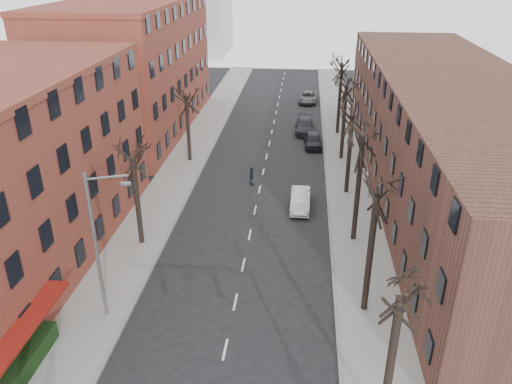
# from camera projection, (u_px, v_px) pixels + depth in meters

# --- Properties ---
(sidewalk_left) EXTENTS (4.00, 90.00, 0.15)m
(sidewalk_left) POSITION_uv_depth(u_px,v_px,m) (188.00, 157.00, 51.25)
(sidewalk_left) COLOR gray
(sidewalk_left) RESTS_ON ground
(sidewalk_right) EXTENTS (4.00, 90.00, 0.15)m
(sidewalk_right) POSITION_uv_depth(u_px,v_px,m) (345.00, 162.00, 49.85)
(sidewalk_right) COLOR gray
(sidewalk_right) RESTS_ON ground
(building_left_far) EXTENTS (12.00, 28.00, 14.00)m
(building_left_far) POSITION_uv_depth(u_px,v_px,m) (133.00, 69.00, 57.06)
(building_left_far) COLOR brown
(building_left_far) RESTS_ON ground
(building_right) EXTENTS (12.00, 50.00, 10.00)m
(building_right) POSITION_uv_depth(u_px,v_px,m) (448.00, 134.00, 42.53)
(building_right) COLOR #522F26
(building_right) RESTS_ON ground
(awning_left) EXTENTS (1.20, 7.00, 0.15)m
(awning_left) POSITION_uv_depth(u_px,v_px,m) (36.00, 365.00, 25.36)
(awning_left) COLOR maroon
(awning_left) RESTS_ON ground
(hedge) EXTENTS (0.80, 6.00, 1.00)m
(hedge) POSITION_uv_depth(u_px,v_px,m) (22.00, 370.00, 24.19)
(hedge) COLOR black
(hedge) RESTS_ON sidewalk_left
(tree_right_b) EXTENTS (5.20, 5.20, 10.80)m
(tree_right_b) POSITION_uv_depth(u_px,v_px,m) (364.00, 310.00, 29.25)
(tree_right_b) COLOR black
(tree_right_b) RESTS_ON ground
(tree_right_c) EXTENTS (5.20, 5.20, 11.60)m
(tree_right_c) POSITION_uv_depth(u_px,v_px,m) (353.00, 240.00, 36.44)
(tree_right_c) COLOR black
(tree_right_c) RESTS_ON ground
(tree_right_d) EXTENTS (5.20, 5.20, 10.00)m
(tree_right_d) POSITION_uv_depth(u_px,v_px,m) (346.00, 193.00, 43.63)
(tree_right_d) COLOR black
(tree_right_d) RESTS_ON ground
(tree_right_e) EXTENTS (5.20, 5.20, 10.80)m
(tree_right_e) POSITION_uv_depth(u_px,v_px,m) (341.00, 159.00, 50.81)
(tree_right_e) COLOR black
(tree_right_e) RESTS_ON ground
(tree_right_f) EXTENTS (5.20, 5.20, 11.60)m
(tree_right_f) POSITION_uv_depth(u_px,v_px,m) (337.00, 134.00, 58.00)
(tree_right_f) COLOR black
(tree_right_f) RESTS_ON ground
(tree_left_a) EXTENTS (5.20, 5.20, 9.50)m
(tree_left_a) POSITION_uv_depth(u_px,v_px,m) (142.00, 244.00, 35.98)
(tree_left_a) COLOR black
(tree_left_a) RESTS_ON ground
(tree_left_b) EXTENTS (5.20, 5.20, 9.50)m
(tree_left_b) POSITION_uv_depth(u_px,v_px,m) (190.00, 161.00, 50.35)
(tree_left_b) COLOR black
(tree_left_b) RESTS_ON ground
(streetlight) EXTENTS (2.45, 0.22, 9.03)m
(streetlight) POSITION_uv_depth(u_px,v_px,m) (98.00, 242.00, 26.58)
(streetlight) COLOR slate
(streetlight) RESTS_ON ground
(silver_sedan) EXTENTS (1.57, 4.43, 1.46)m
(silver_sedan) POSITION_uv_depth(u_px,v_px,m) (300.00, 200.00, 40.73)
(silver_sedan) COLOR silver
(silver_sedan) RESTS_ON ground
(parked_car_near) EXTENTS (2.02, 4.51, 1.50)m
(parked_car_near) POSITION_uv_depth(u_px,v_px,m) (313.00, 140.00, 53.85)
(parked_car_near) COLOR black
(parked_car_near) RESTS_ON ground
(parked_car_mid) EXTENTS (2.20, 5.31, 1.54)m
(parked_car_mid) POSITION_uv_depth(u_px,v_px,m) (305.00, 126.00, 58.22)
(parked_car_mid) COLOR black
(parked_car_mid) RESTS_ON ground
(parked_car_far) EXTENTS (2.66, 5.26, 1.43)m
(parked_car_far) POSITION_uv_depth(u_px,v_px,m) (308.00, 97.00, 70.09)
(parked_car_far) COLOR #4F5255
(parked_car_far) RESTS_ON ground
(pedestrian_crossing) EXTENTS (0.49, 1.04, 1.72)m
(pedestrian_crossing) POSITION_uv_depth(u_px,v_px,m) (251.00, 176.00, 44.76)
(pedestrian_crossing) COLOR black
(pedestrian_crossing) RESTS_ON ground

